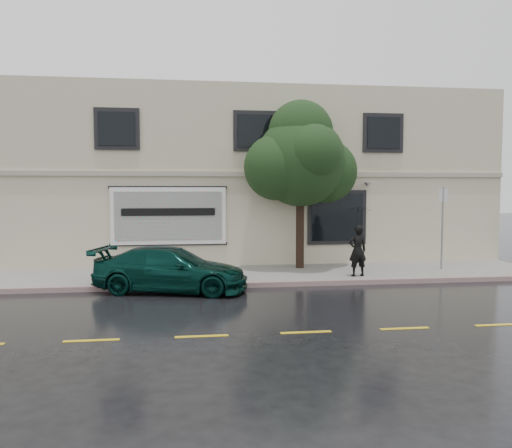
{
  "coord_description": "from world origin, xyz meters",
  "views": [
    {
      "loc": [
        -2.41,
        -13.65,
        3.03
      ],
      "look_at": [
        -0.32,
        2.2,
        1.91
      ],
      "focal_mm": 35.0,
      "sensor_mm": 36.0,
      "label": 1
    }
  ],
  "objects": [
    {
      "name": "building",
      "position": [
        0.0,
        9.0,
        3.5
      ],
      "size": [
        20.0,
        8.12,
        7.0
      ],
      "color": "beige",
      "rests_on": "ground"
    },
    {
      "name": "ground",
      "position": [
        0.0,
        0.0,
        0.0
      ],
      "size": [
        90.0,
        90.0,
        0.0
      ],
      "primitive_type": "plane",
      "color": "black",
      "rests_on": "ground"
    },
    {
      "name": "road_marking",
      "position": [
        0.0,
        -3.5,
        0.01
      ],
      "size": [
        19.0,
        0.12,
        0.01
      ],
      "primitive_type": "cube",
      "color": "gold",
      "rests_on": "ground"
    },
    {
      "name": "pedestrian",
      "position": [
        3.08,
        2.17,
        1.0
      ],
      "size": [
        0.66,
        0.47,
        1.71
      ],
      "primitive_type": "imported",
      "rotation": [
        0.0,
        0.0,
        3.24
      ],
      "color": "black",
      "rests_on": "sidewalk"
    },
    {
      "name": "street_tree",
      "position": [
        1.57,
        4.15,
        4.02
      ],
      "size": [
        3.26,
        3.26,
        5.52
      ],
      "color": "#301D15",
      "rests_on": "sidewalk"
    },
    {
      "name": "car",
      "position": [
        -2.99,
        1.2,
        0.66
      ],
      "size": [
        4.89,
        3.07,
        1.32
      ],
      "primitive_type": "imported",
      "rotation": [
        0.0,
        0.0,
        1.32
      ],
      "color": "black",
      "rests_on": "ground"
    },
    {
      "name": "billboard",
      "position": [
        -3.2,
        4.92,
        2.05
      ],
      "size": [
        4.3,
        0.16,
        2.2
      ],
      "color": "white",
      "rests_on": "ground"
    },
    {
      "name": "fire_hydrant",
      "position": [
        -4.24,
        1.8,
        0.52
      ],
      "size": [
        0.32,
        0.3,
        0.77
      ],
      "rotation": [
        0.0,
        0.0,
        0.21
      ],
      "color": "beige",
      "rests_on": "sidewalk"
    },
    {
      "name": "sign_pole",
      "position": [
        6.59,
        3.2,
        1.89
      ],
      "size": [
        0.36,
        0.06,
        2.95
      ],
      "rotation": [
        0.0,
        0.0,
        0.02
      ],
      "color": "gray",
      "rests_on": "sidewalk"
    },
    {
      "name": "curb",
      "position": [
        0.0,
        1.5,
        0.07
      ],
      "size": [
        20.0,
        0.18,
        0.16
      ],
      "primitive_type": "cube",
      "color": "gray",
      "rests_on": "ground"
    },
    {
      "name": "umbrella",
      "position": [
        3.08,
        2.17,
        2.19
      ],
      "size": [
        1.0,
        1.0,
        0.66
      ],
      "primitive_type": "imported",
      "rotation": [
        0.0,
        0.0,
        -0.14
      ],
      "color": "black",
      "rests_on": "pedestrian"
    },
    {
      "name": "sidewalk",
      "position": [
        0.0,
        3.25,
        0.07
      ],
      "size": [
        20.0,
        3.5,
        0.15
      ],
      "primitive_type": "cube",
      "color": "gray",
      "rests_on": "ground"
    }
  ]
}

